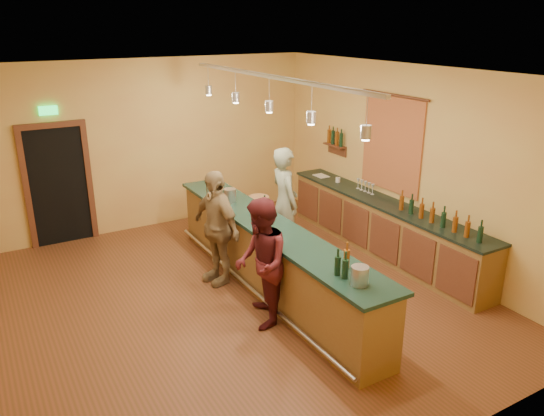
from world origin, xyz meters
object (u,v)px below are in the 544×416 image
bartender (285,202)px  bar_stool (259,204)px  back_counter (383,227)px  customer_b (216,227)px  tasting_bar (269,253)px  customer_a (261,263)px

bartender → bar_stool: bearing=6.0°
back_counter → bartender: (-1.49, 0.81, 0.46)m
back_counter → bar_stool: back_counter is taller
customer_b → bar_stool: bearing=120.3°
back_counter → tasting_bar: 2.37m
customer_b → bar_stool: customer_b is taller
tasting_bar → customer_a: (-0.55, -0.73, 0.26)m
tasting_bar → bartender: bearing=48.9°
customer_a → bar_stool: 3.01m
customer_a → customer_b: (-0.00, 1.39, 0.02)m
customer_a → tasting_bar: bearing=167.0°
tasting_bar → customer_b: size_ratio=2.87×
back_counter → bar_stool: size_ratio=5.80×
back_counter → bar_stool: 2.29m
tasting_bar → bar_stool: tasting_bar is taller
bar_stool → tasting_bar: bearing=-114.5°
back_counter → tasting_bar: tasting_bar is taller
customer_b → back_counter: bearing=69.5°
tasting_bar → customer_b: (-0.55, 0.66, 0.28)m
bartender → customer_b: 1.46m
bartender → customer_a: size_ratio=1.09×
customer_a → bar_stool: (1.42, 2.65, -0.22)m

